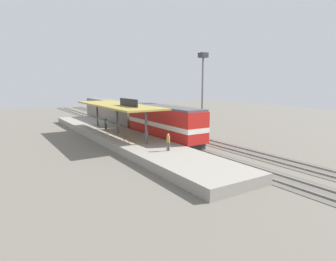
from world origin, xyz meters
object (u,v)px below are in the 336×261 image
(person_waiting, at_px, (168,141))
(person_walking, at_px, (106,123))
(platform_bench, at_px, (126,138))
(freight_car, at_px, (175,120))
(locomotive, at_px, (164,123))
(passenger_carriage_single, at_px, (111,112))
(light_mast, at_px, (203,76))

(person_waiting, relative_size, person_walking, 1.00)
(platform_bench, relative_size, freight_car, 0.14)
(locomotive, height_order, passenger_carriage_single, locomotive)
(passenger_carriage_single, xyz_separation_m, person_waiting, (-4.29, -25.81, -0.46))
(locomotive, xyz_separation_m, person_waiting, (-4.29, -7.81, -0.56))
(platform_bench, relative_size, locomotive, 0.12)
(locomotive, bearing_deg, light_mast, 13.69)
(person_walking, bearing_deg, freight_car, -22.96)
(light_mast, bearing_deg, person_walking, 153.56)
(passenger_carriage_single, height_order, light_mast, light_mast)
(light_mast, distance_m, person_waiting, 16.83)
(locomotive, relative_size, light_mast, 1.23)
(person_waiting, bearing_deg, locomotive, 61.23)
(passenger_carriage_single, relative_size, light_mast, 1.71)
(locomotive, relative_size, freight_car, 1.20)
(light_mast, xyz_separation_m, person_waiting, (-12.09, -9.71, -6.54))
(platform_bench, bearing_deg, freight_car, 29.34)
(locomotive, relative_size, person_walking, 8.44)
(freight_car, bearing_deg, person_waiting, -126.55)
(platform_bench, height_order, light_mast, light_mast)
(light_mast, xyz_separation_m, person_walking, (-12.54, 6.24, -6.54))
(locomotive, distance_m, passenger_carriage_single, 18.00)
(platform_bench, height_order, locomotive, locomotive)
(platform_bench, height_order, passenger_carriage_single, passenger_carriage_single)
(locomotive, distance_m, freight_car, 6.23)
(light_mast, bearing_deg, person_waiting, -141.22)
(locomotive, bearing_deg, platform_bench, -163.47)
(locomotive, height_order, person_waiting, locomotive)
(freight_car, distance_m, person_walking, 10.15)
(platform_bench, xyz_separation_m, person_waiting, (1.71, -6.03, 0.51))
(passenger_carriage_single, distance_m, person_waiting, 26.17)
(platform_bench, bearing_deg, person_walking, 82.79)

